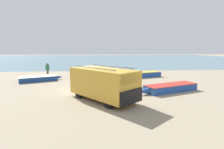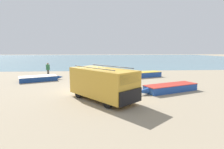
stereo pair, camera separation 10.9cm
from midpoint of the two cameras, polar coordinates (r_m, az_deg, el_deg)
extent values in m
plane|color=gray|center=(15.11, -6.31, -4.40)|extent=(200.00, 200.00, 0.00)
cube|color=slate|center=(66.82, -4.55, 5.35)|extent=(120.00, 80.00, 0.01)
cube|color=gold|center=(11.35, -2.92, -2.58)|extent=(4.57, 4.92, 1.77)
cube|color=black|center=(9.80, 6.52, -7.27)|extent=(1.46, 1.25, 0.79)
cube|color=#1E232D|center=(9.63, 6.25, -1.40)|extent=(1.38, 1.16, 0.57)
cylinder|color=black|center=(11.12, 5.54, -7.27)|extent=(0.58, 0.64, 0.65)
cylinder|color=black|center=(9.92, -1.04, -9.14)|extent=(0.58, 0.64, 0.65)
cylinder|color=black|center=(13.17, -4.27, -4.81)|extent=(0.58, 0.64, 0.65)
cylinder|color=black|center=(12.17, -10.56, -6.01)|extent=(0.58, 0.64, 0.65)
cylinder|color=black|center=(11.72, -0.09, 2.73)|extent=(2.54, 3.02, 0.05)
cylinder|color=black|center=(10.72, -6.08, 2.18)|extent=(2.54, 3.02, 0.05)
cube|color=#234CA3|center=(21.23, 10.32, -0.05)|extent=(4.52, 2.73, 0.58)
cone|color=#234CA3|center=(19.91, 4.02, -0.48)|extent=(1.07, 0.83, 0.55)
cube|color=gold|center=(21.20, 10.34, 0.55)|extent=(0.61, 1.26, 0.05)
cube|color=gold|center=(21.19, 10.34, 0.77)|extent=(4.56, 2.76, 0.04)
cube|color=#234CA3|center=(14.61, 18.80, -4.19)|extent=(4.57, 2.83, 0.52)
cone|color=#234CA3|center=(12.92, 10.19, -5.45)|extent=(1.08, 0.81, 0.50)
cube|color=#B22D23|center=(14.57, 18.84, -3.43)|extent=(0.63, 1.22, 0.05)
cube|color=#B22D23|center=(14.55, 18.85, -3.11)|extent=(4.62, 2.86, 0.04)
cube|color=navy|center=(19.90, -22.79, -1.25)|extent=(3.96, 2.99, 0.48)
cone|color=navy|center=(20.22, -16.59, -0.81)|extent=(0.91, 0.74, 0.45)
cube|color=silver|center=(19.87, -22.82, -0.76)|extent=(0.81, 1.46, 0.05)
cube|color=silver|center=(19.86, -22.83, -0.52)|extent=(4.00, 3.02, 0.04)
cylinder|color=#5B564C|center=(22.68, -19.87, 0.42)|extent=(0.15, 0.15, 0.82)
cylinder|color=#5B564C|center=(22.54, -20.10, 0.37)|extent=(0.15, 0.15, 0.82)
cylinder|color=#2D6B3D|center=(22.53, -20.08, 2.24)|extent=(0.44, 0.44, 0.65)
sphere|color=tan|center=(22.49, -20.13, 3.35)|extent=(0.22, 0.22, 0.22)
camera|label=1|loc=(0.05, -89.81, 0.03)|focal=28.00mm
camera|label=2|loc=(0.05, 90.19, -0.03)|focal=28.00mm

